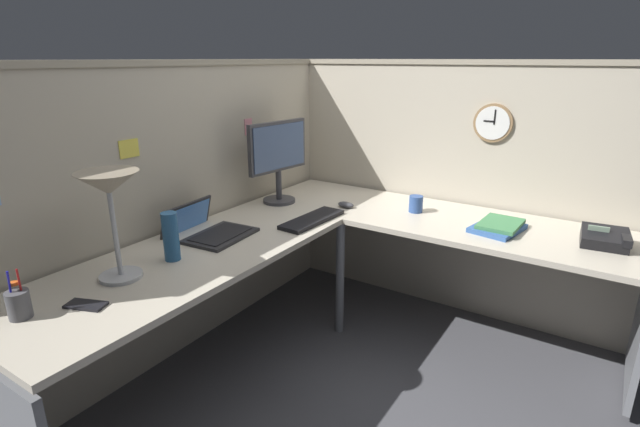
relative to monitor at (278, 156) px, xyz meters
The scene contains 18 objects.
ground_plane 1.22m from the monitor, 108.52° to the right, with size 6.80×6.80×0.00m, color #47474C.
cubicle_wall_back 0.66m from the monitor, 158.15° to the left, with size 2.57×0.12×1.58m.
cubicle_wall_right 1.14m from the monitor, 53.99° to the right, with size 0.12×2.37×1.58m.
desk 0.87m from the monitor, 117.66° to the right, with size 2.35×2.15×0.73m.
monitor is the anchor object (origin of this frame).
laptop 0.71m from the monitor, behind, with size 0.37×0.41×0.22m.
keyboard 0.51m from the monitor, 117.43° to the right, with size 0.43×0.14×0.02m, color black.
computer_mouse 0.51m from the monitor, 72.58° to the right, with size 0.06×0.10×0.03m, color #38383D.
desk_lamp_dome 1.21m from the monitor, behind, with size 0.24×0.24×0.44m.
pen_cup 1.61m from the monitor, behind, with size 0.08×0.08×0.18m.
cell_phone 1.47m from the monitor, behind, with size 0.07×0.14×0.01m, color black.
thermos_flask 0.99m from the monitor, behind, with size 0.07×0.07×0.22m, color #26598C.
office_phone 1.80m from the monitor, 81.47° to the right, with size 0.21×0.22×0.11m.
book_stack 1.32m from the monitor, 80.38° to the right, with size 0.31×0.26×0.04m.
coffee_mug 0.87m from the monitor, 70.91° to the right, with size 0.08×0.08×0.10m, color #2D4C8C.
wall_clock 1.27m from the monitor, 61.24° to the right, with size 0.04×0.22×0.22m.
pinned_note_leftmost 0.25m from the monitor, 106.96° to the left, with size 0.07×0.00×0.10m, color pink.
pinned_note_rightmost 0.92m from the monitor, 168.65° to the left, with size 0.10×0.00×0.08m, color #EAD84C.
Camera 1 is at (-2.03, -1.12, 1.59)m, focal length 26.63 mm.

